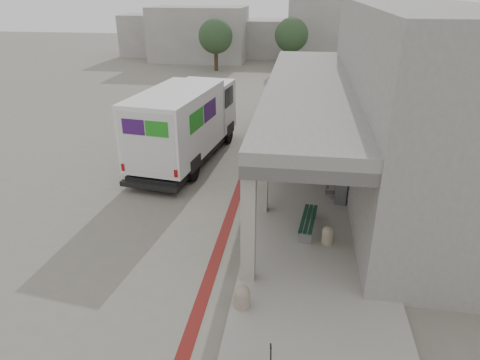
# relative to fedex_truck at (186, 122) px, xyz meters

# --- Properties ---
(ground) EXTENTS (120.00, 120.00, 0.00)m
(ground) POSITION_rel_fedex_truck_xyz_m (1.90, -5.18, -1.86)
(ground) COLOR #6C675C
(ground) RESTS_ON ground
(bike_lane_stripe) EXTENTS (0.35, 40.00, 0.01)m
(bike_lane_stripe) POSITION_rel_fedex_truck_xyz_m (2.90, -3.18, -1.86)
(bike_lane_stripe) COLOR maroon
(bike_lane_stripe) RESTS_ON ground
(sidewalk) EXTENTS (4.40, 28.00, 0.12)m
(sidewalk) POSITION_rel_fedex_truck_xyz_m (5.90, -5.18, -1.80)
(sidewalk) COLOR #A19B90
(sidewalk) RESTS_ON ground
(transit_building) EXTENTS (7.60, 17.00, 7.00)m
(transit_building) POSITION_rel_fedex_truck_xyz_m (8.74, -0.68, 1.54)
(transit_building) COLOR gray
(transit_building) RESTS_ON ground
(distant_backdrop) EXTENTS (28.00, 10.00, 6.50)m
(distant_backdrop) POSITION_rel_fedex_truck_xyz_m (-0.94, 30.71, 0.84)
(distant_backdrop) COLOR gray
(distant_backdrop) RESTS_ON ground
(tree_left) EXTENTS (3.20, 3.20, 4.80)m
(tree_left) POSITION_rel_fedex_truck_xyz_m (-3.10, 22.82, 1.32)
(tree_left) COLOR #38281C
(tree_left) RESTS_ON ground
(tree_mid) EXTENTS (3.20, 3.20, 4.80)m
(tree_mid) POSITION_rel_fedex_truck_xyz_m (3.90, 24.82, 1.32)
(tree_mid) COLOR #38281C
(tree_mid) RESTS_ON ground
(tree_right) EXTENTS (3.20, 3.20, 4.80)m
(tree_right) POSITION_rel_fedex_truck_xyz_m (11.90, 23.82, 1.32)
(tree_right) COLOR #38281C
(tree_right) RESTS_ON ground
(fedex_truck) EXTENTS (3.57, 8.46, 3.50)m
(fedex_truck) POSITION_rel_fedex_truck_xyz_m (0.00, 0.00, 0.00)
(fedex_truck) COLOR black
(fedex_truck) RESTS_ON ground
(bench) EXTENTS (0.65, 1.99, 0.46)m
(bench) POSITION_rel_fedex_truck_xyz_m (5.66, -5.87, -1.42)
(bench) COLOR gray
(bench) RESTS_ON sidewalk
(bollard_near) EXTENTS (0.42, 0.42, 0.63)m
(bollard_near) POSITION_rel_fedex_truck_xyz_m (4.00, -9.89, -1.43)
(bollard_near) COLOR gray
(bollard_near) RESTS_ON sidewalk
(bollard_far) EXTENTS (0.38, 0.38, 0.57)m
(bollard_far) POSITION_rel_fedex_truck_xyz_m (6.28, -6.56, -1.46)
(bollard_far) COLOR gray
(bollard_far) RESTS_ON sidewalk
(utility_cabinet) EXTENTS (0.53, 0.64, 0.94)m
(utility_cabinet) POSITION_rel_fedex_truck_xyz_m (6.90, -3.65, -1.27)
(utility_cabinet) COLOR slate
(utility_cabinet) RESTS_ON sidewalk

